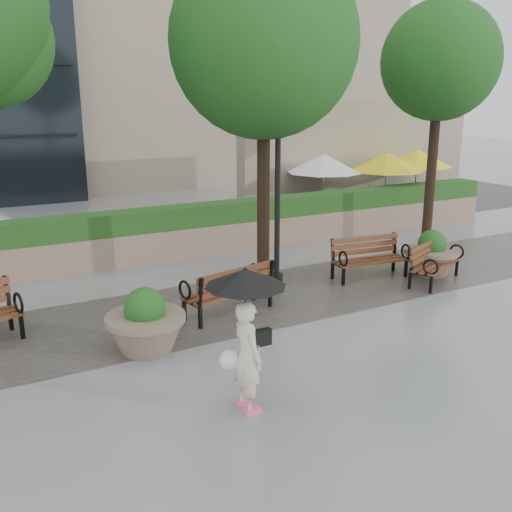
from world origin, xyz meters
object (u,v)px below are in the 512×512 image
bench_3 (369,266)px  planter_right (431,257)px  bench_4 (434,271)px  bench_2 (229,300)px  pedestrian (246,326)px  lamppost (277,206)px  planter_left (146,327)px

bench_3 → planter_right: size_ratio=1.43×
bench_3 → bench_4: size_ratio=1.01×
bench_2 → pedestrian: 3.66m
bench_4 → lamppost: bearing=132.6°
bench_2 → planter_left: size_ratio=1.47×
lamppost → bench_2: bearing=-149.1°
bench_3 → planter_left: bearing=-160.0°
planter_right → lamppost: 4.09m
planter_right → pedestrian: pedestrian is taller
planter_left → lamppost: lamppost is taller
bench_2 → pedestrian: size_ratio=0.99×
bench_2 → bench_4: size_ratio=1.06×
bench_2 → planter_right: bearing=167.8°
bench_3 → lamppost: (-2.22, 0.51, 1.55)m
planter_left → pedestrian: size_ratio=0.67×
bench_4 → pedestrian: size_ratio=0.93×
planter_right → bench_4: bearing=-128.6°
planter_left → planter_right: 7.41m
bench_4 → planter_left: 6.96m
planter_left → lamppost: size_ratio=0.32×
bench_3 → planter_left: size_ratio=1.41×
lamppost → bench_3: bearing=-13.0°
bench_4 → planter_right: bearing=28.1°
bench_4 → planter_right: planter_right is taller
bench_4 → pedestrian: 7.01m
bench_2 → planter_left: 2.14m
planter_right → pedestrian: bearing=-153.9°
lamppost → pedestrian: lamppost is taller
bench_3 → planter_right: planter_right is taller
planter_left → bench_3: bearing=13.0°
planter_left → lamppost: 4.33m
lamppost → pedestrian: (-3.05, -4.29, -0.64)m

